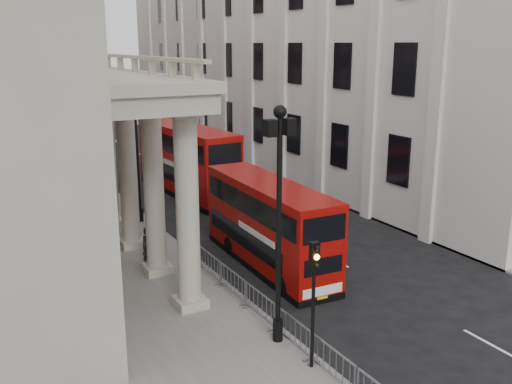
% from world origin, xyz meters
% --- Properties ---
extents(sidewalk_west, '(6.00, 140.00, 0.12)m').
position_xyz_m(sidewalk_west, '(-3.00, 30.00, 0.06)').
color(sidewalk_west, slate).
rests_on(sidewalk_west, ground).
extents(sidewalk_east, '(3.00, 140.00, 0.12)m').
position_xyz_m(sidewalk_east, '(13.50, 30.00, 0.06)').
color(sidewalk_east, slate).
rests_on(sidewalk_east, ground).
extents(kerb, '(0.20, 140.00, 0.14)m').
position_xyz_m(kerb, '(-0.05, 30.00, 0.07)').
color(kerb, slate).
rests_on(kerb, ground).
extents(east_building, '(8.00, 55.00, 25.00)m').
position_xyz_m(east_building, '(16.00, 32.00, 12.50)').
color(east_building, beige).
rests_on(east_building, ground).
extents(monument_column, '(8.00, 8.00, 54.20)m').
position_xyz_m(monument_column, '(6.00, 92.00, 15.98)').
color(monument_column, '#60605E').
rests_on(monument_column, ground).
extents(lamp_post_south, '(1.05, 0.44, 8.32)m').
position_xyz_m(lamp_post_south, '(-0.60, 4.00, 4.91)').
color(lamp_post_south, black).
rests_on(lamp_post_south, sidewalk_west).
extents(lamp_post_mid, '(1.05, 0.44, 8.32)m').
position_xyz_m(lamp_post_mid, '(-0.60, 20.00, 4.91)').
color(lamp_post_mid, black).
rests_on(lamp_post_mid, sidewalk_west).
extents(lamp_post_north, '(1.05, 0.44, 8.32)m').
position_xyz_m(lamp_post_north, '(-0.60, 36.00, 4.91)').
color(lamp_post_north, black).
rests_on(lamp_post_north, sidewalk_west).
extents(traffic_light, '(0.28, 0.33, 4.30)m').
position_xyz_m(traffic_light, '(-0.50, 1.98, 3.11)').
color(traffic_light, black).
rests_on(traffic_light, sidewalk_west).
extents(crowd_barriers, '(0.50, 18.75, 1.10)m').
position_xyz_m(crowd_barriers, '(-0.35, 2.23, 0.67)').
color(crowd_barriers, gray).
rests_on(crowd_barriers, sidewalk_west).
extents(bus_near, '(2.62, 9.58, 4.11)m').
position_xyz_m(bus_near, '(2.77, 10.57, 2.15)').
color(bus_near, '#920A06').
rests_on(bus_near, ground).
extents(bus_far, '(3.39, 11.27, 4.80)m').
position_xyz_m(bus_far, '(4.43, 25.03, 2.51)').
color(bus_far, '#A00B07').
rests_on(bus_far, ground).
extents(pedestrian_a, '(0.76, 0.58, 1.86)m').
position_xyz_m(pedestrian_a, '(-2.36, 13.03, 1.05)').
color(pedestrian_a, black).
rests_on(pedestrian_a, sidewalk_west).
extents(pedestrian_b, '(0.90, 0.77, 1.61)m').
position_xyz_m(pedestrian_b, '(-4.01, 18.64, 0.93)').
color(pedestrian_b, black).
rests_on(pedestrian_b, sidewalk_west).
extents(pedestrian_c, '(1.02, 0.84, 1.78)m').
position_xyz_m(pedestrian_c, '(-3.44, 16.81, 1.01)').
color(pedestrian_c, black).
rests_on(pedestrian_c, sidewalk_west).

